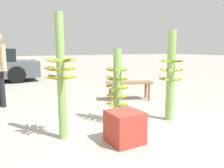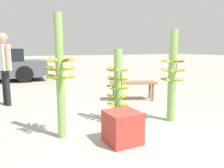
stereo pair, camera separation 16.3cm
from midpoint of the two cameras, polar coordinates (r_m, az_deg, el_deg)
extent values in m
plane|color=#9E998E|center=(3.46, 2.51, -12.13)|extent=(80.00, 80.00, 0.00)
cylinder|color=#7AA851|center=(3.06, -14.63, 1.56)|extent=(0.11, 0.11, 1.73)
ellipsoid|color=#ADB733|center=(3.11, -17.00, 6.04)|extent=(0.16, 0.15, 0.09)
ellipsoid|color=#ADB733|center=(2.99, -17.21, 5.93)|extent=(0.18, 0.06, 0.09)
ellipsoid|color=#ADB733|center=(2.91, -15.55, 5.92)|extent=(0.13, 0.17, 0.09)
ellipsoid|color=#736414|center=(2.93, -13.29, 6.03)|extent=(0.10, 0.18, 0.09)
ellipsoid|color=#ADB733|center=(3.04, -12.27, 6.17)|extent=(0.18, 0.10, 0.09)
ellipsoid|color=#ADB733|center=(3.14, -13.17, 6.23)|extent=(0.17, 0.13, 0.09)
ellipsoid|color=#ADB733|center=(3.18, -15.23, 6.17)|extent=(0.06, 0.18, 0.09)
ellipsoid|color=#ADB733|center=(3.02, -12.22, 3.95)|extent=(0.18, 0.12, 0.08)
ellipsoid|color=#ADB733|center=(3.14, -12.78, 4.11)|extent=(0.18, 0.11, 0.08)
ellipsoid|color=#ADB733|center=(3.19, -14.72, 4.11)|extent=(0.09, 0.18, 0.08)
ellipsoid|color=#ADB733|center=(3.14, -16.66, 3.95)|extent=(0.14, 0.17, 0.08)
ellipsoid|color=#736414|center=(3.02, -17.23, 3.75)|extent=(0.18, 0.05, 0.08)
ellipsoid|color=#736414|center=(2.93, -15.89, 3.65)|extent=(0.15, 0.16, 0.08)
ellipsoid|color=#ADB733|center=(2.93, -13.59, 3.74)|extent=(0.07, 0.18, 0.08)
ellipsoid|color=#ADB733|center=(3.03, -12.13, 1.79)|extent=(0.18, 0.12, 0.07)
ellipsoid|color=#ADB733|center=(3.15, -12.69, 2.03)|extent=(0.18, 0.11, 0.07)
ellipsoid|color=#ADB733|center=(3.20, -14.63, 2.07)|extent=(0.09, 0.18, 0.07)
ellipsoid|color=#736414|center=(3.15, -16.57, 1.88)|extent=(0.14, 0.17, 0.07)
ellipsoid|color=#ADB733|center=(3.04, -17.16, 1.60)|extent=(0.18, 0.05, 0.07)
ellipsoid|color=#736414|center=(2.94, -15.81, 1.43)|extent=(0.15, 0.16, 0.07)
ellipsoid|color=#ADB733|center=(2.94, -13.50, 1.52)|extent=(0.07, 0.18, 0.07)
cylinder|color=#7AA851|center=(3.69, 0.16, -0.62)|extent=(0.14, 0.14, 1.26)
ellipsoid|color=#ADB733|center=(3.74, -1.52, 3.94)|extent=(0.10, 0.16, 0.08)
ellipsoid|color=#736414|center=(3.60, -1.83, 3.74)|extent=(0.15, 0.07, 0.08)
ellipsoid|color=#ADB733|center=(3.52, -0.10, 3.62)|extent=(0.13, 0.15, 0.08)
ellipsoid|color=#ADB733|center=(3.58, 1.91, 3.70)|extent=(0.10, 0.16, 0.08)
ellipsoid|color=#ADB733|center=(3.71, 2.09, 3.90)|extent=(0.15, 0.07, 0.08)
ellipsoid|color=#ADB733|center=(3.79, 0.39, 4.01)|extent=(0.13, 0.15, 0.08)
ellipsoid|color=#736414|center=(3.60, -1.67, 1.32)|extent=(0.15, 0.05, 0.08)
ellipsoid|color=#736414|center=(3.54, 0.24, 1.18)|extent=(0.11, 0.15, 0.08)
ellipsoid|color=#ADB733|center=(3.61, 2.06, 1.34)|extent=(0.12, 0.15, 0.08)
ellipsoid|color=#ADB733|center=(3.75, 1.91, 1.62)|extent=(0.15, 0.05, 0.08)
ellipsoid|color=#ADB733|center=(3.81, 0.08, 1.75)|extent=(0.11, 0.15, 0.08)
ellipsoid|color=#ADB733|center=(3.74, -1.68, 1.60)|extent=(0.12, 0.15, 0.08)
ellipsoid|color=#ADB733|center=(3.66, 2.18, -0.97)|extent=(0.14, 0.14, 0.09)
ellipsoid|color=#ADB733|center=(3.79, 1.62, -0.63)|extent=(0.16, 0.08, 0.09)
ellipsoid|color=#ADB733|center=(3.82, -0.33, -0.53)|extent=(0.09, 0.16, 0.09)
ellipsoid|color=#736414|center=(3.73, -1.83, -0.77)|extent=(0.14, 0.14, 0.09)
ellipsoid|color=#ADB733|center=(3.61, -1.38, -1.13)|extent=(0.16, 0.08, 0.09)
ellipsoid|color=#ADB733|center=(3.57, 0.68, -1.23)|extent=(0.09, 0.16, 0.09)
ellipsoid|color=#736414|center=(3.84, -0.71, -2.78)|extent=(0.06, 0.15, 0.09)
ellipsoid|color=#ADB733|center=(3.74, -1.89, -3.13)|extent=(0.15, 0.13, 0.09)
ellipsoid|color=#736414|center=(3.62, -1.04, -3.53)|extent=(0.16, 0.11, 0.09)
ellipsoid|color=#ADB733|center=(3.61, 1.08, -3.57)|extent=(0.06, 0.15, 0.09)
ellipsoid|color=#ADB733|center=(3.72, 2.21, -3.19)|extent=(0.15, 0.13, 0.09)
ellipsoid|color=#ADB733|center=(3.83, 1.28, -2.81)|extent=(0.16, 0.11, 0.09)
ellipsoid|color=#736414|center=(3.64, 0.83, -5.88)|extent=(0.08, 0.16, 0.08)
ellipsoid|color=#ADB733|center=(3.74, 2.19, -5.47)|extent=(0.14, 0.14, 0.08)
ellipsoid|color=#ADB733|center=(3.86, 1.48, -5.00)|extent=(0.16, 0.09, 0.08)
ellipsoid|color=#ADB733|center=(3.88, -0.48, -4.90)|extent=(0.08, 0.16, 0.08)
ellipsoid|color=#ADB733|center=(3.79, -1.85, -5.27)|extent=(0.14, 0.14, 0.08)
ellipsoid|color=#ADB733|center=(3.66, -1.25, -5.77)|extent=(0.16, 0.09, 0.08)
cylinder|color=#7AA851|center=(3.91, 13.91, 2.04)|extent=(0.14, 0.14, 1.58)
ellipsoid|color=#736414|center=(3.96, 15.76, 5.85)|extent=(0.15, 0.07, 0.06)
ellipsoid|color=#ADB733|center=(4.03, 14.33, 5.96)|extent=(0.14, 0.12, 0.06)
ellipsoid|color=#ADB733|center=(3.99, 12.71, 5.99)|extent=(0.04, 0.15, 0.06)
ellipsoid|color=#ADB733|center=(3.88, 12.05, 5.93)|extent=(0.14, 0.12, 0.06)
ellipsoid|color=#ADB733|center=(3.78, 12.91, 5.82)|extent=(0.15, 0.07, 0.06)
ellipsoid|color=#736414|center=(3.76, 14.69, 5.74)|extent=(0.10, 0.15, 0.06)
ellipsoid|color=#736414|center=(3.84, 15.96, 5.76)|extent=(0.10, 0.15, 0.06)
ellipsoid|color=#ADB733|center=(3.95, 12.09, 3.72)|extent=(0.10, 0.15, 0.05)
ellipsoid|color=#ADB733|center=(3.83, 12.26, 3.56)|extent=(0.15, 0.07, 0.05)
ellipsoid|color=#ADB733|center=(3.77, 13.78, 3.42)|extent=(0.13, 0.12, 0.05)
ellipsoid|color=#ADB733|center=(3.81, 15.45, 3.41)|extent=(0.04, 0.15, 0.05)
ellipsoid|color=#736414|center=(3.92, 15.95, 3.54)|extent=(0.14, 0.12, 0.05)
ellipsoid|color=#ADB733|center=(4.02, 14.97, 3.71)|extent=(0.15, 0.08, 0.05)
ellipsoid|color=#ADB733|center=(4.03, 13.29, 3.79)|extent=(0.09, 0.15, 0.05)
ellipsoid|color=#ADB733|center=(4.01, 12.41, 1.47)|extent=(0.05, 0.15, 0.07)
ellipsoid|color=#736414|center=(3.90, 11.94, 1.28)|extent=(0.14, 0.11, 0.07)
ellipsoid|color=#ADB733|center=(3.80, 12.94, 1.05)|extent=(0.15, 0.08, 0.07)
ellipsoid|color=#ADB733|center=(3.80, 14.70, 0.98)|extent=(0.09, 0.15, 0.07)
ellipsoid|color=#ADB733|center=(3.89, 15.80, 1.11)|extent=(0.11, 0.15, 0.07)
ellipsoid|color=#ADB733|center=(4.00, 15.42, 1.35)|extent=(0.15, 0.06, 0.07)
ellipsoid|color=#ADB733|center=(4.05, 13.94, 1.50)|extent=(0.13, 0.13, 0.07)
cylinder|color=black|center=(5.31, -27.50, -1.22)|extent=(0.13, 0.13, 0.79)
cylinder|color=tan|center=(5.10, -27.46, 6.23)|extent=(0.11, 0.11, 0.53)
cube|color=olive|center=(5.39, 3.70, 0.41)|extent=(1.19, 0.77, 0.04)
cylinder|color=olive|center=(5.49, -1.36, -1.85)|extent=(0.06, 0.06, 0.42)
cylinder|color=olive|center=(5.67, 7.99, -1.58)|extent=(0.06, 0.06, 0.42)
cylinder|color=olive|center=(5.22, -1.00, -2.41)|extent=(0.06, 0.06, 0.42)
cylinder|color=olive|center=(5.41, 8.78, -2.11)|extent=(0.06, 0.06, 0.42)
cylinder|color=black|center=(8.84, -24.12, 2.23)|extent=(0.64, 0.23, 0.63)
cylinder|color=black|center=(10.50, -24.71, 3.16)|extent=(0.64, 0.23, 0.63)
cube|color=#B2382D|center=(2.99, 1.73, -11.16)|extent=(0.43, 0.43, 0.43)
camera|label=1|loc=(0.08, -91.35, -0.22)|focal=35.00mm
camera|label=2|loc=(0.08, 88.65, 0.22)|focal=35.00mm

